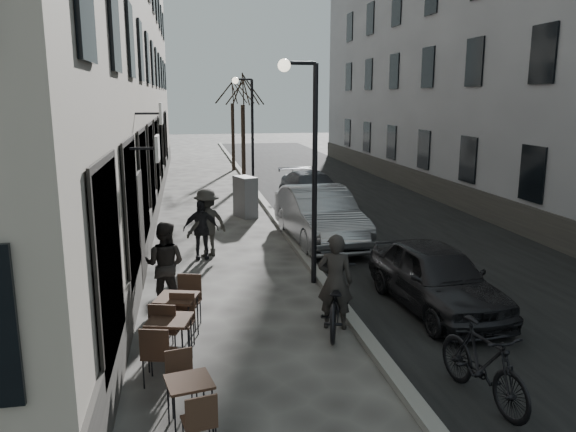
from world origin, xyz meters
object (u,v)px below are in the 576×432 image
object	(u,v)px
streetlamp_near	(307,148)
bistro_set_c	(178,314)
pedestrian_near	(165,264)
bistro_set_b	(170,337)
car_mid	(320,215)
bicycle	(335,300)
moped	(483,363)
pedestrian_far	(201,229)
tree_far	(232,90)
car_near	(436,277)
bistro_set_a	(190,400)
pedestrian_mid	(207,223)
utility_cabinet	(245,197)
car_far	(312,190)
streetlamp_far	(248,123)
tree_near	(242,88)

from	to	relation	value
streetlamp_near	bistro_set_c	size ratio (longest dim) A/B	2.95
pedestrian_near	bistro_set_b	bearing A→B (deg)	112.09
bistro_set_b	car_mid	bearing A→B (deg)	74.61
bicycle	pedestrian_near	xyz separation A→B (m)	(-3.17, 1.73, 0.34)
streetlamp_near	moped	world-z (taller)	streetlamp_near
bistro_set_b	pedestrian_far	xyz separation A→B (m)	(0.68, 6.15, 0.32)
bistro_set_c	tree_far	bearing A→B (deg)	99.11
car_near	moped	world-z (taller)	car_near
streetlamp_near	pedestrian_far	world-z (taller)	streetlamp_near
bistro_set_a	pedestrian_mid	size ratio (longest dim) A/B	0.78
bistro_set_c	utility_cabinet	bearing A→B (deg)	93.78
bicycle	pedestrian_mid	xyz separation A→B (m)	(-2.16, 5.35, 0.38)
pedestrian_near	pedestrian_mid	distance (m)	3.75
car_mid	car_far	distance (m)	5.45
streetlamp_far	utility_cabinet	bearing A→B (deg)	-98.20
streetlamp_near	streetlamp_far	world-z (taller)	same
pedestrian_mid	car_far	xyz separation A→B (m)	(4.34, 6.26, -0.25)
streetlamp_near	utility_cabinet	size ratio (longest dim) A/B	3.46
tree_near	utility_cabinet	world-z (taller)	tree_near
streetlamp_near	moped	distance (m)	6.27
bistro_set_b	car_near	size ratio (longest dim) A/B	0.42
tree_near	utility_cabinet	xyz separation A→B (m)	(-0.70, -7.36, -3.93)
tree_far	pedestrian_near	size ratio (longest dim) A/B	3.17
streetlamp_near	bistro_set_c	xyz separation A→B (m)	(-2.93, -2.71, -2.65)
pedestrian_far	car_mid	xyz separation A→B (m)	(3.54, 1.11, 0.02)
bistro_set_b	bistro_set_c	xyz separation A→B (m)	(0.11, 0.94, 0.02)
tree_far	pedestrian_far	size ratio (longest dim) A/B	3.53
bicycle	car_mid	distance (m)	6.37
streetlamp_far	tree_far	distance (m)	9.12
tree_far	car_far	xyz separation A→B (m)	(2.08, -12.03, -3.98)
pedestrian_near	pedestrian_mid	xyz separation A→B (m)	(1.00, 3.62, 0.03)
bistro_set_b	bicycle	bearing A→B (deg)	33.15
pedestrian_mid	bistro_set_b	bearing A→B (deg)	52.25
tree_near	bistro_set_c	world-z (taller)	tree_near
pedestrian_mid	car_far	size ratio (longest dim) A/B	0.40
streetlamp_far	pedestrian_near	size ratio (longest dim) A/B	2.83
bistro_set_a	car_mid	bearing A→B (deg)	55.08
streetlamp_far	tree_near	size ratio (longest dim) A/B	0.89
bistro_set_a	car_near	distance (m)	6.09
utility_cabinet	pedestrian_near	world-z (taller)	pedestrian_near
streetlamp_far	tree_far	world-z (taller)	tree_far
streetlamp_far	utility_cabinet	distance (m)	5.03
pedestrian_near	moped	size ratio (longest dim) A/B	0.93
streetlamp_near	pedestrian_near	bearing A→B (deg)	-164.14
pedestrian_far	car_mid	distance (m)	3.71
streetlamp_far	tree_near	xyz separation A→B (m)	(0.07, 3.00, 1.50)
pedestrian_far	utility_cabinet	bearing A→B (deg)	71.04
streetlamp_near	bistro_set_a	bearing A→B (deg)	-116.39
utility_cabinet	car_near	bearing A→B (deg)	-94.32
car_mid	car_far	size ratio (longest dim) A/B	1.06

